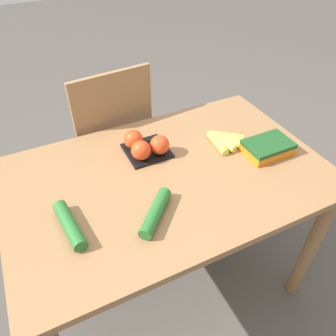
{
  "coord_description": "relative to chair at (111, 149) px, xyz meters",
  "views": [
    {
      "loc": [
        -0.41,
        -0.84,
        1.6
      ],
      "look_at": [
        0.0,
        0.0,
        0.79
      ],
      "focal_mm": 35.0,
      "sensor_mm": 36.0,
      "label": 1
    }
  ],
  "objects": [
    {
      "name": "tomato_pack",
      "position": [
        0.04,
        -0.41,
        0.29
      ],
      "size": [
        0.17,
        0.17,
        0.09
      ],
      "color": "black",
      "rests_on": "dining_table"
    },
    {
      "name": "cucumber_far",
      "position": [
        -0.33,
        -0.67,
        0.27
      ],
      "size": [
        0.07,
        0.2,
        0.05
      ],
      "color": "#236028",
      "rests_on": "dining_table"
    },
    {
      "name": "dining_table",
      "position": [
        0.07,
        -0.57,
        0.14
      ],
      "size": [
        1.23,
        0.79,
        0.76
      ],
      "color": "olive",
      "rests_on": "ground_plane"
    },
    {
      "name": "cucumber_near",
      "position": [
        -0.06,
        -0.74,
        0.27
      ],
      "size": [
        0.17,
        0.18,
        0.05
      ],
      "color": "#236028",
      "rests_on": "dining_table"
    },
    {
      "name": "chair",
      "position": [
        0.0,
        0.0,
        0.0
      ],
      "size": [
        0.46,
        0.44,
        0.99
      ],
      "rotation": [
        0.0,
        0.0,
        3.24
      ],
      "color": "#8E6642",
      "rests_on": "ground_plane"
    },
    {
      "name": "carrot_bag",
      "position": [
        0.5,
        -0.63,
        0.28
      ],
      "size": [
        0.19,
        0.13,
        0.05
      ],
      "color": "orange",
      "rests_on": "dining_table"
    },
    {
      "name": "banana_bunch",
      "position": [
        0.37,
        -0.49,
        0.27
      ],
      "size": [
        0.15,
        0.16,
        0.03
      ],
      "color": "brown",
      "rests_on": "dining_table"
    },
    {
      "name": "ground_plane",
      "position": [
        0.07,
        -0.57,
        -0.51
      ],
      "size": [
        12.0,
        12.0,
        0.0
      ],
      "primitive_type": "plane",
      "color": "#4C4742"
    }
  ]
}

